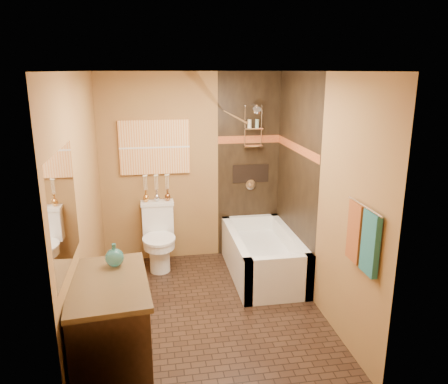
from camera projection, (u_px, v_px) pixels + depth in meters
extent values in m
plane|color=black|center=(208.00, 311.00, 4.72)|extent=(3.00, 3.00, 0.00)
cube|color=olive|center=(83.00, 206.00, 4.19)|extent=(0.02, 3.00, 2.50)
cube|color=olive|center=(320.00, 195.00, 4.58)|extent=(0.02, 3.00, 2.50)
cube|color=olive|center=(192.00, 168.00, 5.81)|extent=(2.40, 0.02, 2.50)
cube|color=olive|center=(235.00, 263.00, 2.96)|extent=(2.40, 0.02, 2.50)
plane|color=silver|center=(205.00, 71.00, 4.05)|extent=(3.00, 3.00, 0.00)
cube|color=black|center=(249.00, 166.00, 5.92)|extent=(0.85, 0.01, 2.50)
cube|color=black|center=(296.00, 178.00, 5.29)|extent=(0.01, 1.50, 2.50)
cube|color=maroon|center=(249.00, 139.00, 5.81)|extent=(0.85, 0.01, 0.10)
cube|color=maroon|center=(296.00, 148.00, 5.19)|extent=(0.01, 1.50, 0.10)
cube|color=black|center=(251.00, 174.00, 5.95)|extent=(0.50, 0.01, 0.25)
cylinder|color=silver|center=(254.00, 105.00, 5.57)|extent=(0.02, 0.26, 0.02)
cylinder|color=silver|center=(257.00, 110.00, 5.44)|extent=(0.11, 0.11, 0.09)
cylinder|color=silver|center=(251.00, 184.00, 5.97)|extent=(0.14, 0.02, 0.14)
cylinder|color=silver|center=(232.00, 115.00, 4.95)|extent=(0.03, 1.55, 0.03)
cylinder|color=silver|center=(364.00, 206.00, 3.52)|extent=(0.02, 0.55, 0.02)
cube|color=#1B595C|center=(370.00, 243.00, 3.47)|extent=(0.05, 0.22, 0.52)
cube|color=brown|center=(356.00, 232.00, 3.72)|extent=(0.05, 0.22, 0.52)
cube|color=orange|center=(155.00, 147.00, 5.62)|extent=(0.90, 0.04, 0.70)
cube|color=white|center=(64.00, 210.00, 3.25)|extent=(0.01, 1.00, 0.90)
cube|color=white|center=(279.00, 280.00, 4.82)|extent=(0.80, 0.10, 0.55)
cube|color=white|center=(250.00, 234.00, 6.15)|extent=(0.80, 0.10, 0.55)
cube|color=white|center=(235.00, 256.00, 5.43)|extent=(0.10, 1.50, 0.55)
cube|color=white|center=(289.00, 252.00, 5.54)|extent=(0.10, 1.50, 0.55)
cube|color=white|center=(262.00, 262.00, 5.51)|extent=(0.64, 1.34, 0.35)
cube|color=white|center=(158.00, 219.00, 5.80)|extent=(0.41, 0.18, 0.41)
cube|color=white|center=(157.00, 203.00, 5.74)|extent=(0.43, 0.20, 0.04)
cylinder|color=white|center=(160.00, 256.00, 5.60)|extent=(0.26, 0.26, 0.41)
cylinder|color=white|center=(159.00, 243.00, 5.55)|extent=(0.40, 0.40, 0.11)
cylinder|color=white|center=(159.00, 239.00, 5.54)|extent=(0.42, 0.42, 0.03)
cube|color=black|center=(111.00, 333.00, 3.58)|extent=(0.67, 1.01, 0.85)
cube|color=black|center=(108.00, 283.00, 3.47)|extent=(0.71, 1.07, 0.04)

